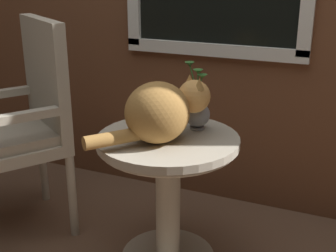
{
  "coord_description": "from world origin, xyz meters",
  "views": [
    {
      "loc": [
        0.83,
        -1.66,
        1.35
      ],
      "look_at": [
        0.09,
        0.05,
        0.69
      ],
      "focal_mm": 48.8,
      "sensor_mm": 36.0,
      "label": 1
    }
  ],
  "objects_px": {
    "wicker_chair": "(26,118)",
    "pewter_vase_with_ivy": "(197,110)",
    "cat": "(161,111)",
    "wicker_side_table": "(168,175)"
  },
  "relations": [
    {
      "from": "wicker_chair",
      "to": "pewter_vase_with_ivy",
      "type": "xyz_separation_m",
      "value": [
        0.88,
        0.12,
        0.12
      ]
    },
    {
      "from": "cat",
      "to": "pewter_vase_with_ivy",
      "type": "height_order",
      "value": "pewter_vase_with_ivy"
    },
    {
      "from": "pewter_vase_with_ivy",
      "to": "cat",
      "type": "bearing_deg",
      "value": -113.62
    },
    {
      "from": "wicker_side_table",
      "to": "cat",
      "type": "relative_size",
      "value": 1.32
    },
    {
      "from": "wicker_chair",
      "to": "cat",
      "type": "distance_m",
      "value": 0.81
    },
    {
      "from": "wicker_chair",
      "to": "pewter_vase_with_ivy",
      "type": "height_order",
      "value": "wicker_chair"
    },
    {
      "from": "wicker_side_table",
      "to": "pewter_vase_with_ivy",
      "type": "distance_m",
      "value": 0.32
    },
    {
      "from": "cat",
      "to": "pewter_vase_with_ivy",
      "type": "relative_size",
      "value": 1.6
    },
    {
      "from": "wicker_side_table",
      "to": "cat",
      "type": "height_order",
      "value": "cat"
    },
    {
      "from": "wicker_side_table",
      "to": "pewter_vase_with_ivy",
      "type": "height_order",
      "value": "pewter_vase_with_ivy"
    }
  ]
}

